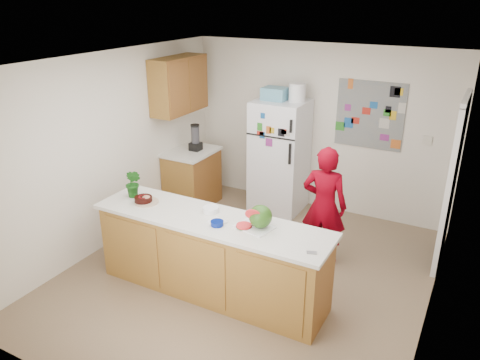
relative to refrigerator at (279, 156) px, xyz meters
The scene contains 26 objects.
floor 2.12m from the refrigerator, 76.54° to the right, with size 4.00×4.50×0.02m, color brown.
wall_back 0.71m from the refrigerator, 40.18° to the left, with size 4.00×0.02×2.50m, color beige.
wall_left 2.48m from the refrigerator, 129.69° to the right, with size 0.02×4.50×2.50m, color beige.
wall_right 3.12m from the refrigerator, 37.39° to the right, with size 0.02×4.50×2.50m, color beige.
ceiling 2.55m from the refrigerator, 76.54° to the right, with size 4.00×4.50×0.02m, color white.
doorway 2.48m from the refrigerator, 10.01° to the right, with size 0.03×0.85×2.04m, color black.
peninsula_base 2.43m from the refrigerator, 84.00° to the right, with size 2.60×0.62×0.88m, color brown.
peninsula_top 2.39m from the refrigerator, 84.00° to the right, with size 2.68×0.70×0.04m, color silver.
side_counter_base 1.41m from the refrigerator, 156.86° to the right, with size 0.60×0.80×0.86m, color brown.
side_counter_top 1.35m from the refrigerator, 156.86° to the right, with size 0.64×0.84×0.04m, color silver.
upper_cabinets 1.82m from the refrigerator, 157.05° to the right, with size 0.35×1.00×0.80m, color brown.
refrigerator is the anchor object (origin of this frame).
fridge_top_bin 0.95m from the refrigerator, behind, with size 0.35×0.28×0.18m, color #5999B2.
photo_collage 1.43m from the refrigerator, 16.61° to the left, with size 0.95×0.01×0.95m, color slate.
person 1.61m from the refrigerator, 46.34° to the right, with size 0.55×0.36×1.50m, color #71000D.
blender_appliance 1.30m from the refrigerator, 158.24° to the right, with size 0.12×0.12×0.38m, color black.
cutting_board 2.47m from the refrigerator, 72.13° to the right, with size 0.37×0.28×0.01m, color white.
watermelon 2.47m from the refrigerator, 70.66° to the right, with size 0.24×0.24×0.24m, color #204E15.
watermelon_slice 2.49m from the refrigerator, 74.50° to the right, with size 0.16×0.16×0.02m, color red.
cherry_bowl 2.48m from the refrigerator, 104.74° to the right, with size 0.20×0.20×0.07m, color black.
white_bowl 2.26m from the refrigerator, 85.49° to the right, with size 0.17×0.17×0.06m, color silver.
cobalt_bowl 2.52m from the refrigerator, 80.87° to the right, with size 0.14×0.14×0.05m, color #041462.
plate 2.46m from the refrigerator, 104.01° to the right, with size 0.28×0.28×0.02m, color #BAAD8C.
paper_towel 2.46m from the refrigerator, 81.34° to the right, with size 0.16×0.15×0.02m, color silver.
keys 2.93m from the refrigerator, 60.31° to the right, with size 0.09×0.04×0.01m, color gray.
potted_plant 2.48m from the refrigerator, 109.45° to the right, with size 0.19×0.15×0.35m, color #174813.
Camera 1 is at (2.20, -4.27, 3.16)m, focal length 35.00 mm.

